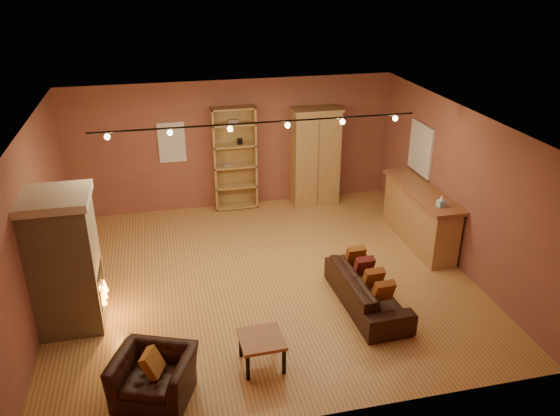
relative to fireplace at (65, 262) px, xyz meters
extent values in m
plane|color=#9F7038|center=(3.04, 0.60, -1.06)|extent=(7.00, 7.00, 0.00)
plane|color=#56331B|center=(3.04, 0.60, 1.74)|extent=(7.00, 7.00, 0.00)
cube|color=#8F5242|center=(3.04, 3.85, 0.34)|extent=(7.00, 0.02, 2.80)
cube|color=#8F5242|center=(-0.46, 0.60, 0.34)|extent=(0.02, 6.50, 2.80)
cube|color=#8F5242|center=(6.54, 0.60, 0.34)|extent=(0.02, 6.50, 2.80)
cube|color=#C5B489|center=(-0.01, 0.00, -0.06)|extent=(0.90, 0.90, 2.00)
cube|color=beige|center=(-0.01, 0.00, 1.00)|extent=(0.98, 0.98, 0.12)
cube|color=black|center=(0.40, 0.00, -0.46)|extent=(0.10, 0.65, 0.55)
cone|color=orange|center=(0.46, 0.00, -0.58)|extent=(0.10, 0.10, 0.22)
cube|color=silver|center=(1.74, 3.83, 0.49)|extent=(0.56, 0.04, 0.86)
cube|color=tan|center=(3.04, 3.83, 0.08)|extent=(0.93, 0.04, 2.27)
cube|color=tan|center=(2.59, 3.67, 0.08)|extent=(0.04, 0.36, 2.27)
cube|color=tan|center=(3.48, 3.67, 0.08)|extent=(0.04, 0.36, 2.27)
cube|color=gray|center=(2.88, 3.67, -0.05)|extent=(0.18, 0.12, 0.05)
cube|color=black|center=(3.16, 3.67, 0.46)|extent=(0.10, 0.10, 0.12)
cube|color=tan|center=(3.04, 3.67, -1.02)|extent=(0.93, 0.36, 0.04)
cube|color=tan|center=(3.04, 3.67, -0.54)|extent=(0.93, 0.36, 0.03)
cube|color=tan|center=(3.04, 3.67, -0.08)|extent=(0.93, 0.36, 0.03)
cube|color=tan|center=(3.04, 3.67, 0.39)|extent=(0.93, 0.36, 0.04)
cube|color=tan|center=(3.04, 3.67, 0.85)|extent=(0.93, 0.36, 0.04)
cube|color=tan|center=(3.04, 3.67, 1.19)|extent=(0.93, 0.36, 0.04)
cube|color=tan|center=(4.81, 3.57, 0.00)|extent=(1.01, 0.55, 2.12)
cube|color=#9B5F38|center=(4.81, 3.30, 0.00)|extent=(0.02, 0.01, 2.02)
cube|color=tan|center=(4.81, 3.57, 1.09)|extent=(1.07, 0.61, 0.06)
cube|color=tan|center=(6.24, 1.26, -0.53)|extent=(0.50, 2.20, 1.05)
cube|color=#9B5F38|center=(6.24, 1.26, 0.02)|extent=(0.62, 2.32, 0.06)
cube|color=#90C4E7|center=(6.19, 0.46, 0.11)|extent=(0.13, 0.13, 0.12)
cone|color=white|center=(6.19, 0.46, 0.22)|extent=(0.08, 0.08, 0.10)
cube|color=silver|center=(6.51, 2.00, 0.59)|extent=(0.05, 0.90, 1.00)
imported|color=black|center=(4.48, -0.56, -0.68)|extent=(0.63, 1.96, 0.76)
cube|color=brown|center=(4.50, -1.11, -0.45)|extent=(0.31, 0.24, 0.36)
cube|color=brown|center=(4.49, -0.75, -0.45)|extent=(0.31, 0.24, 0.36)
cube|color=#5D1E1C|center=(4.48, -0.38, -0.45)|extent=(0.31, 0.24, 0.36)
cube|color=brown|center=(4.46, -0.01, -0.45)|extent=(0.31, 0.24, 0.36)
imported|color=black|center=(1.15, -1.86, -0.64)|extent=(1.12, 0.93, 0.83)
cube|color=#AC702C|center=(1.15, -1.86, -0.54)|extent=(0.33, 0.37, 0.34)
cube|color=#9B5F38|center=(2.58, -1.58, -0.64)|extent=(0.60, 0.60, 0.05)
cube|color=black|center=(2.34, -1.82, -0.86)|extent=(0.05, 0.05, 0.39)
cube|color=black|center=(2.82, -1.82, -0.86)|extent=(0.05, 0.05, 0.39)
cube|color=black|center=(2.34, -1.33, -0.86)|extent=(0.05, 0.05, 0.39)
cube|color=black|center=(2.82, -1.33, -0.86)|extent=(0.05, 0.05, 0.39)
cylinder|color=black|center=(3.04, 0.80, 1.66)|extent=(5.20, 0.03, 0.03)
sphere|color=#FFD88C|center=(0.74, 0.80, 1.59)|extent=(0.09, 0.09, 0.09)
sphere|color=#FFD88C|center=(1.66, 0.80, 1.59)|extent=(0.09, 0.09, 0.09)
sphere|color=#FFD88C|center=(2.58, 0.80, 1.59)|extent=(0.09, 0.09, 0.09)
sphere|color=#FFD88C|center=(3.50, 0.80, 1.59)|extent=(0.09, 0.09, 0.09)
sphere|color=#FFD88C|center=(4.42, 0.80, 1.59)|extent=(0.09, 0.09, 0.09)
sphere|color=#FFD88C|center=(5.34, 0.80, 1.59)|extent=(0.09, 0.09, 0.09)
camera|label=1|loc=(1.50, -7.39, 3.98)|focal=35.00mm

